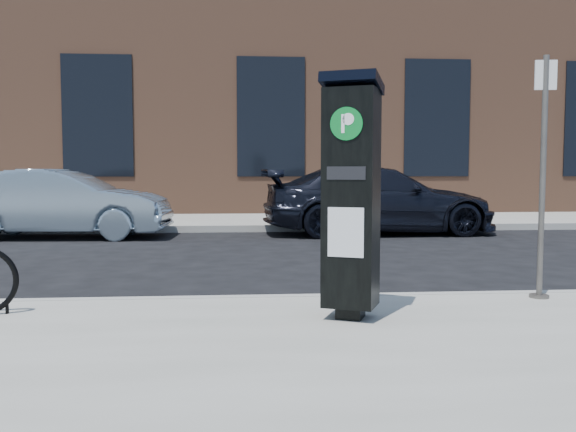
{
  "coord_description": "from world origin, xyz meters",
  "views": [
    {
      "loc": [
        -0.91,
        -6.08,
        1.41
      ],
      "look_at": [
        -0.4,
        0.5,
        0.92
      ],
      "focal_mm": 38.0,
      "sensor_mm": 36.0,
      "label": 1
    }
  ],
  "objects": [
    {
      "name": "ground",
      "position": [
        0.0,
        0.0,
        0.0
      ],
      "size": [
        120.0,
        120.0,
        0.0
      ],
      "primitive_type": "plane",
      "color": "black",
      "rests_on": "ground"
    },
    {
      "name": "sidewalk_far",
      "position": [
        0.0,
        14.0,
        0.07
      ],
      "size": [
        60.0,
        12.0,
        0.15
      ],
      "primitive_type": "cube",
      "color": "gray",
      "rests_on": "ground"
    },
    {
      "name": "curb_near",
      "position": [
        0.0,
        -0.02,
        0.07
      ],
      "size": [
        60.0,
        0.12,
        0.16
      ],
      "primitive_type": "cube",
      "color": "#9E9B93",
      "rests_on": "ground"
    },
    {
      "name": "curb_far",
      "position": [
        0.0,
        8.02,
        0.07
      ],
      "size": [
        60.0,
        0.12,
        0.16
      ],
      "primitive_type": "cube",
      "color": "#9E9B93",
      "rests_on": "ground"
    },
    {
      "name": "building",
      "position": [
        -0.0,
        17.0,
        4.15
      ],
      "size": [
        28.0,
        10.05,
        8.25
      ],
      "color": "brown",
      "rests_on": "ground"
    },
    {
      "name": "parking_kiosk",
      "position": [
        0.03,
        -0.98,
        1.21
      ],
      "size": [
        0.6,
        0.57,
        2.07
      ],
      "rotation": [
        0.0,
        0.0,
        -0.41
      ],
      "color": "black",
      "rests_on": "sidewalk_near"
    },
    {
      "name": "sign_pole",
      "position": [
        2.05,
        -0.3,
        1.33
      ],
      "size": [
        0.21,
        0.19,
        2.38
      ],
      "rotation": [
        0.0,
        0.0,
        -0.14
      ],
      "color": "#4F4B46",
      "rests_on": "sidewalk_near"
    },
    {
      "name": "car_silver",
      "position": [
        -4.64,
        7.06,
        0.73
      ],
      "size": [
        4.47,
        1.74,
        1.45
      ],
      "primitive_type": "imported",
      "rotation": [
        0.0,
        0.0,
        1.52
      ],
      "color": "gray",
      "rests_on": "ground"
    },
    {
      "name": "car_dark",
      "position": [
        2.19,
        7.4,
        0.75
      ],
      "size": [
        5.28,
        2.33,
        1.51
      ],
      "primitive_type": "imported",
      "rotation": [
        0.0,
        0.0,
        1.61
      ],
      "color": "black",
      "rests_on": "ground"
    }
  ]
}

